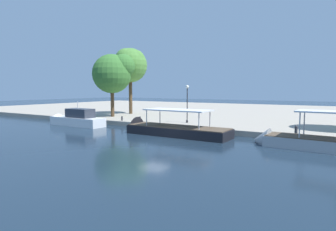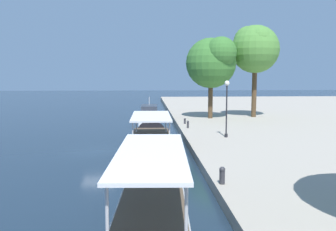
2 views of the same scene
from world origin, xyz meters
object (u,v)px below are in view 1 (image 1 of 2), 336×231
mooring_bollard_1 (140,119)px  tree_1 (113,72)px  motor_yacht_0 (75,121)px  lamp_post (187,99)px  tour_boat_1 (169,131)px  tour_boat_2 (336,147)px  mooring_bollard_2 (122,118)px  tree_2 (130,64)px  mooring_bollard_0 (296,130)px

mooring_bollard_1 → tree_1: size_ratio=0.08×
motor_yacht_0 → lamp_post: lamp_post is taller
tree_1 → motor_yacht_0: bearing=-91.8°
tour_boat_1 → tour_boat_2: bearing=-179.9°
motor_yacht_0 → tour_boat_2: (30.65, -0.09, -0.22)m
mooring_bollard_2 → tree_2: size_ratio=0.06×
mooring_bollard_2 → tree_2: bearing=123.2°
motor_yacht_0 → tour_boat_1: bearing=-179.0°
motor_yacht_0 → mooring_bollard_1: bearing=-154.3°
tree_2 → mooring_bollard_1: bearing=-45.3°
motor_yacht_0 → tree_1: size_ratio=0.99×
mooring_bollard_2 → tree_2: (-6.06, 9.27, 8.40)m
tour_boat_2 → mooring_bollard_1: bearing=-7.2°
motor_yacht_0 → tree_2: (-0.97, 13.11, 8.73)m
mooring_bollard_1 → tree_1: 10.99m
motor_yacht_0 → mooring_bollard_0: bearing=-172.1°
tour_boat_2 → mooring_bollard_0: (-3.37, 3.49, 0.67)m
lamp_post → tree_2: bearing=155.9°
mooring_bollard_2 → mooring_bollard_0: bearing=-1.1°
mooring_bollard_0 → mooring_bollard_2: size_ratio=1.37×
tree_1 → tour_boat_1: bearing=-27.0°
motor_yacht_0 → tree_2: tree_2 is taller
tree_1 → lamp_post: bearing=-4.5°
tour_boat_2 → mooring_bollard_2: tour_boat_2 is taller
mooring_bollard_0 → mooring_bollard_2: bearing=178.9°
motor_yacht_0 → mooring_bollard_1: size_ratio=12.77×
mooring_bollard_0 → lamp_post: 14.02m
motor_yacht_0 → tree_2: bearing=-85.0°
mooring_bollard_0 → tour_boat_1: bearing=-164.8°
lamp_post → motor_yacht_0: bearing=-154.9°
motor_yacht_0 → lamp_post: size_ratio=1.99×
mooring_bollard_0 → mooring_bollard_1: mooring_bollard_0 is taller
tree_2 → tree_1: bearing=-77.8°
lamp_post → mooring_bollard_0: bearing=-13.0°
tour_boat_2 → tree_1: bearing=-11.5°
mooring_bollard_1 → lamp_post: bearing=25.4°
tour_boat_1 → lamp_post: 7.32m
mooring_bollard_1 → lamp_post: (5.62, 2.67, 2.68)m
mooring_bollard_0 → lamp_post: (-13.42, 3.10, 2.62)m
tree_1 → tree_2: size_ratio=0.85×
tour_boat_2 → tree_1: 32.17m
mooring_bollard_1 → mooring_bollard_2: size_ratio=1.19×
tree_1 → tree_2: (-1.20, 5.54, 1.80)m
tour_boat_1 → tree_2: (-15.98, 13.06, 8.94)m
tree_1 → mooring_bollard_1: bearing=-25.1°
tour_boat_1 → tree_1: tree_1 is taller
tree_1 → tree_2: 5.94m
mooring_bollard_0 → tree_2: size_ratio=0.08×
tour_boat_2 → tree_1: tree_1 is taller
motor_yacht_0 → lamp_post: 15.61m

